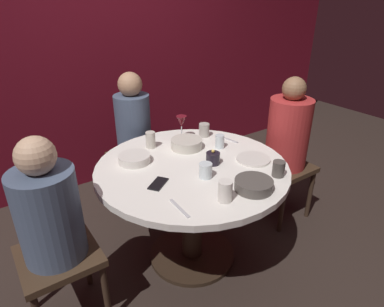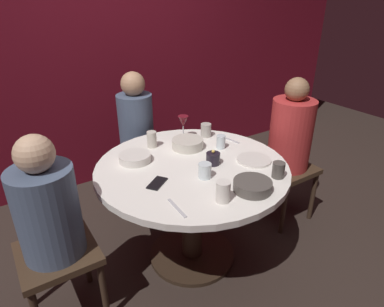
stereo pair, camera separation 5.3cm
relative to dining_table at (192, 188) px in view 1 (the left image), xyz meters
The scene contains 21 objects.
ground_plane 0.57m from the dining_table, ahead, with size 8.00×8.00×0.00m, color #2D231E.
back_wall 1.66m from the dining_table, 90.00° to the left, with size 6.00×0.10×2.60m, color maroon.
dining_table is the anchor object (origin of this frame).
seated_diner_left 0.88m from the dining_table, behind, with size 0.40×0.40×1.14m.
seated_diner_back 0.85m from the dining_table, 90.00° to the left, with size 0.40×0.40×1.17m.
seated_diner_right 0.91m from the dining_table, ahead, with size 0.40×0.40×1.18m.
candle_holder 0.25m from the dining_table, 27.09° to the right, with size 0.09×0.09×0.10m.
wine_glass 0.52m from the dining_table, 65.65° to the left, with size 0.08×0.08×0.18m.
dinner_plate 0.44m from the dining_table, 25.02° to the right, with size 0.22×0.22×0.01m, color silver.
cell_phone 0.35m from the dining_table, 164.08° to the right, with size 0.07×0.14×0.01m, color black.
bowl_serving_large 0.33m from the dining_table, 63.67° to the left, with size 0.22×0.22×0.07m, color beige.
bowl_salad_center 0.48m from the dining_table, 74.84° to the right, with size 0.21×0.21×0.06m, color #4C4742.
bowl_small_white 0.42m from the dining_table, 139.04° to the left, with size 0.20×0.20×0.05m, color silver.
cup_near_candle 0.49m from the dining_table, 101.31° to the right, with size 0.07×0.07×0.11m, color silver.
cup_by_left_diner 0.28m from the dining_table, 97.37° to the right, with size 0.08×0.08×0.09m, color silver.
cup_by_right_diner 0.57m from the dining_table, 49.80° to the right, with size 0.07×0.07×0.09m, color #4C4742.
cup_center_front 0.45m from the dining_table, 102.79° to the left, with size 0.07×0.07×0.11m, color beige.
cup_far_edge 0.52m from the dining_table, 44.17° to the left, with size 0.08×0.08×0.10m, color #B2ADA3.
cup_beside_wine 0.39m from the dining_table, 18.64° to the left, with size 0.06×0.06×0.09m, color silver.
fork_near_plate 0.50m from the dining_table, 132.28° to the right, with size 0.02×0.18×0.01m, color #B7B7BC.
knife_near_plate 0.51m from the dining_table, 21.76° to the left, with size 0.02×0.18×0.01m, color #B7B7BC.
Camera 1 is at (-1.05, -1.51, 1.71)m, focal length 31.01 mm.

